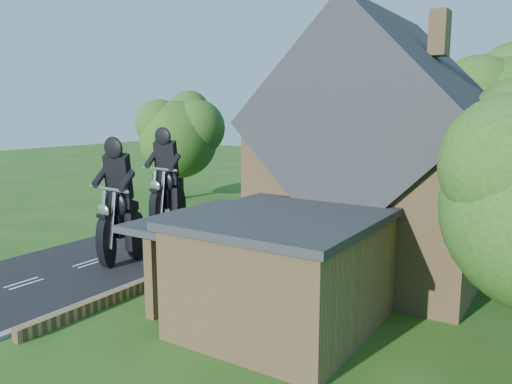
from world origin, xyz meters
The scene contains 16 objects.
ground centered at (0.00, 0.00, 0.00)m, with size 120.00×120.00×0.00m, color #254F16.
road centered at (0.00, 0.00, 0.01)m, with size 7.00×80.00×0.02m, color black.
kerb centered at (3.65, 0.00, 0.06)m, with size 0.30×80.00×0.12m, color gray.
garden_wall centered at (4.30, 5.00, 0.20)m, with size 0.30×22.00×0.40m, color #9A794E.
house centered at (10.49, 6.00, 4.34)m, with size 9.54×8.64×10.24m.
annex centered at (9.87, -0.80, 1.77)m, with size 7.05×5.94×3.44m.
tree_behind_left centered at (8.16, 17.13, 5.73)m, with size 6.94×6.40×9.16m.
tree_far_road centered at (-6.86, 14.11, 4.84)m, with size 6.08×5.60×7.84m.
shrub_a centered at (5.30, -1.00, 0.55)m, with size 0.90×0.90×1.10m, color #143611.
shrub_b centered at (5.30, 1.50, 0.55)m, with size 0.90×0.90×1.10m, color #143611.
shrub_c centered at (5.30, 4.00, 0.55)m, with size 0.90×0.90×1.10m, color #143611.
shrub_d centered at (5.30, 9.00, 0.55)m, with size 0.90×0.90×1.10m, color #143611.
shrub_e centered at (5.30, 11.50, 0.55)m, with size 0.90×0.90×1.10m, color #143611.
shrub_f centered at (5.30, 14.00, 0.55)m, with size 0.90×0.90×1.10m, color #143611.
motorcycle_lead centered at (1.19, 0.75, 0.81)m, with size 0.44×1.73×1.61m, color black, non-canonical shape.
motorcycle_follow centered at (-1.40, 6.39, 0.83)m, with size 0.45×1.79×1.66m, color black, non-canonical shape.
Camera 1 is at (17.08, -13.32, 6.48)m, focal length 35.00 mm.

